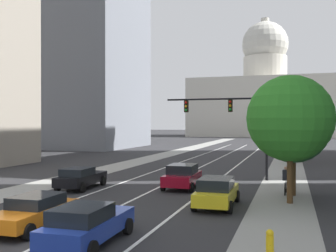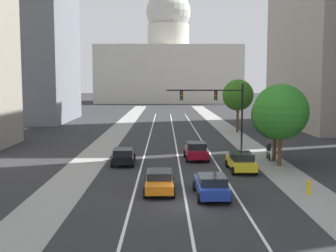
{
  "view_description": "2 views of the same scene",
  "coord_description": "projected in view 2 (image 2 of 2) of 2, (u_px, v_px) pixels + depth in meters",
  "views": [
    {
      "loc": [
        8.63,
        -11.42,
        4.38
      ],
      "look_at": [
        -0.56,
        17.94,
        4.16
      ],
      "focal_mm": 42.39,
      "sensor_mm": 36.0,
      "label": 1
    },
    {
      "loc": [
        -1.27,
        -24.94,
        7.22
      ],
      "look_at": [
        -0.95,
        15.86,
        2.96
      ],
      "focal_mm": 45.93,
      "sensor_mm": 36.0,
      "label": 2
    }
  ],
  "objects": [
    {
      "name": "lane_stripe_center",
      "position": [
        176.0,
        143.0,
        50.43
      ],
      "size": [
        0.16,
        90.0,
        0.01
      ],
      "primitive_type": "cube",
      "color": "white",
      "rests_on": "ground"
    },
    {
      "name": "capitol_building",
      "position": [
        168.0,
        65.0,
        148.54
      ],
      "size": [
        48.07,
        26.68,
        39.5
      ],
      "color": "beige",
      "rests_on": "ground"
    },
    {
      "name": "street_tree_mid_right",
      "position": [
        238.0,
        95.0,
        60.41
      ],
      "size": [
        4.41,
        4.41,
        7.48
      ],
      "color": "#51381E",
      "rests_on": "ground"
    },
    {
      "name": "car_black",
      "position": [
        123.0,
        156.0,
        37.5
      ],
      "size": [
        2.11,
        4.59,
        1.42
      ],
      "rotation": [
        0.0,
        0.0,
        1.61
      ],
      "color": "black",
      "rests_on": "ground"
    },
    {
      "name": "sidewalk_right",
      "position": [
        231.0,
        133.0,
        60.44
      ],
      "size": [
        3.25,
        130.0,
        0.01
      ],
      "primitive_type": "cube",
      "color": "gray",
      "rests_on": "ground"
    },
    {
      "name": "street_tree_far_right",
      "position": [
        281.0,
        112.0,
        36.24
      ],
      "size": [
        4.71,
        4.71,
        7.01
      ],
      "color": "#51381E",
      "rests_on": "ground"
    },
    {
      "name": "street_tree_near_right",
      "position": [
        275.0,
        115.0,
        38.74
      ],
      "size": [
        4.34,
        4.34,
        6.33
      ],
      "color": "#51381E",
      "rests_on": "ground"
    },
    {
      "name": "sidewalk_left",
      "position": [
        116.0,
        133.0,
        60.31
      ],
      "size": [
        3.25,
        130.0,
        0.01
      ],
      "primitive_type": "cube",
      "color": "gray",
      "rests_on": "ground"
    },
    {
      "name": "car_blue",
      "position": [
        211.0,
        185.0,
        26.73
      ],
      "size": [
        2.07,
        4.56,
        1.49
      ],
      "rotation": [
        0.0,
        0.0,
        1.59
      ],
      "color": "#1E389E",
      "rests_on": "ground"
    },
    {
      "name": "car_orange",
      "position": [
        159.0,
        181.0,
        28.11
      ],
      "size": [
        2.02,
        4.47,
        1.36
      ],
      "rotation": [
        0.0,
        0.0,
        1.58
      ],
      "color": "orange",
      "rests_on": "ground"
    },
    {
      "name": "cyclist",
      "position": [
        268.0,
        151.0,
        39.44
      ],
      "size": [
        0.37,
        1.7,
        1.72
      ],
      "rotation": [
        0.0,
        0.0,
        1.52
      ],
      "color": "black",
      "rests_on": "ground"
    },
    {
      "name": "car_yellow",
      "position": [
        241.0,
        161.0,
        34.54
      ],
      "size": [
        2.05,
        4.48,
        1.54
      ],
      "rotation": [
        0.0,
        0.0,
        1.59
      ],
      "color": "yellow",
      "rests_on": "ground"
    },
    {
      "name": "traffic_signal_mast",
      "position": [
        219.0,
        104.0,
        44.61
      ],
      "size": [
        8.03,
        0.39,
        6.96
      ],
      "color": "black",
      "rests_on": "ground"
    },
    {
      "name": "lane_stripe_left",
      "position": [
        148.0,
        143.0,
        50.4
      ],
      "size": [
        0.16,
        90.0,
        0.01
      ],
      "primitive_type": "cube",
      "color": "white",
      "rests_on": "ground"
    },
    {
      "name": "lane_stripe_right",
      "position": [
        203.0,
        143.0,
        50.45
      ],
      "size": [
        0.16,
        90.0,
        0.01
      ],
      "primitive_type": "cube",
      "color": "white",
      "rests_on": "ground"
    },
    {
      "name": "ground_plane",
      "position": [
        173.0,
        129.0,
        65.35
      ],
      "size": [
        400.0,
        400.0,
        0.0
      ],
      "primitive_type": "plane",
      "color": "#2B2B2D"
    },
    {
      "name": "fire_hydrant",
      "position": [
        309.0,
        187.0,
        27.46
      ],
      "size": [
        0.26,
        0.35,
        0.91
      ],
      "color": "yellow",
      "rests_on": "ground"
    },
    {
      "name": "car_crimson",
      "position": [
        196.0,
        151.0,
        39.61
      ],
      "size": [
        2.18,
        4.12,
        1.61
      ],
      "rotation": [
        0.0,
        0.0,
        1.6
      ],
      "color": "maroon",
      "rests_on": "ground"
    }
  ]
}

